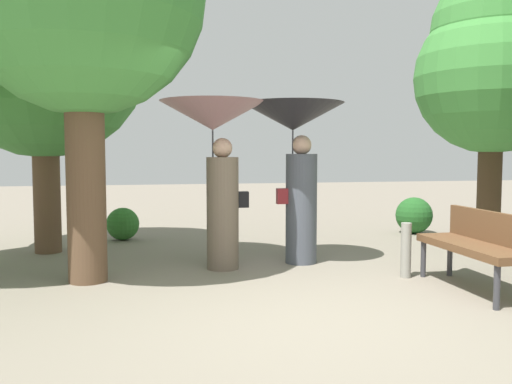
# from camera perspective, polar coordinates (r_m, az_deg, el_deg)

# --- Properties ---
(ground_plane) EXTENTS (40.00, 40.00, 0.00)m
(ground_plane) POSITION_cam_1_polar(r_m,az_deg,el_deg) (4.93, 6.35, -12.88)
(ground_plane) COLOR gray
(person_left) EXTENTS (1.29, 1.29, 2.07)m
(person_left) POSITION_cam_1_polar(r_m,az_deg,el_deg) (6.60, -4.33, 5.23)
(person_left) COLOR #6B5B4C
(person_left) RESTS_ON ground
(person_right) EXTENTS (1.32, 1.32, 2.08)m
(person_right) POSITION_cam_1_polar(r_m,az_deg,el_deg) (6.95, 4.21, 5.23)
(person_right) COLOR #474C56
(person_right) RESTS_ON ground
(park_bench) EXTENTS (0.50, 1.50, 0.83)m
(park_bench) POSITION_cam_1_polar(r_m,az_deg,el_deg) (6.09, 22.62, -4.96)
(park_bench) COLOR #38383D
(park_bench) RESTS_ON ground
(tree_mid_left) EXTENTS (2.91, 2.91, 4.74)m
(tree_mid_left) POSITION_cam_1_polar(r_m,az_deg,el_deg) (8.42, -21.80, 15.00)
(tree_mid_left) COLOR brown
(tree_mid_left) RESTS_ON ground
(tree_mid_right) EXTENTS (2.23, 2.23, 4.12)m
(tree_mid_right) POSITION_cam_1_polar(r_m,az_deg,el_deg) (8.68, 23.96, 12.51)
(tree_mid_right) COLOR #42301E
(tree_mid_right) RESTS_ON ground
(bush_path_left) EXTENTS (0.54, 0.54, 0.54)m
(bush_path_left) POSITION_cam_1_polar(r_m,az_deg,el_deg) (9.13, -14.01, -3.31)
(bush_path_left) COLOR #2D6B28
(bush_path_left) RESTS_ON ground
(bush_path_right) EXTENTS (0.65, 0.65, 0.65)m
(bush_path_right) POSITION_cam_1_polar(r_m,az_deg,el_deg) (9.99, 16.49, -2.40)
(bush_path_right) COLOR #235B23
(bush_path_right) RESTS_ON ground
(path_marker_post) EXTENTS (0.12, 0.12, 0.64)m
(path_marker_post) POSITION_cam_1_polar(r_m,az_deg,el_deg) (6.46, 15.69, -5.99)
(path_marker_post) COLOR gray
(path_marker_post) RESTS_ON ground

